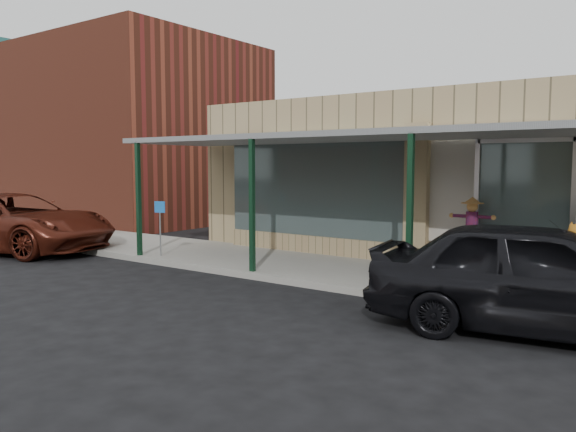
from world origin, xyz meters
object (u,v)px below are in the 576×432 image
Objects in this scene: handicap_sign at (160,221)px; parked_sedan at (542,278)px; barrel_scarecrow at (471,247)px; car_maroon at (13,222)px.

parked_sedan reaches higher than handicap_sign.
barrel_scarecrow is at bearing -1.58° from handicap_sign.
barrel_scarecrow is at bearing -88.38° from car_maroon.
parked_sedan is at bearing -103.95° from car_maroon.
parked_sedan is (9.15, -0.97, -0.20)m from handicap_sign.
parked_sedan reaches higher than car_maroon.
barrel_scarecrow reaches higher than handicap_sign.
barrel_scarecrow is 7.47m from handicap_sign.
barrel_scarecrow is 1.18× the size of handicap_sign.
parked_sedan is 13.84m from car_maroon.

